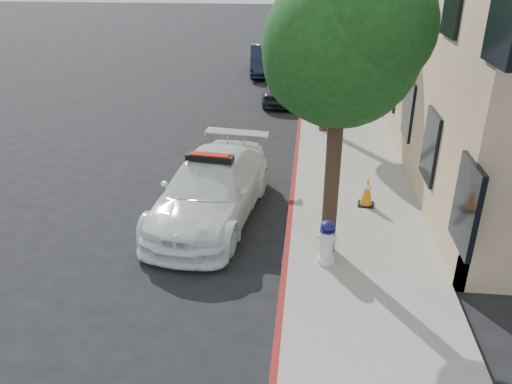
{
  "coord_description": "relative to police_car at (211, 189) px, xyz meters",
  "views": [
    {
      "loc": [
        2.4,
        -11.02,
        5.68
      ],
      "look_at": [
        1.31,
        -1.16,
        1.0
      ],
      "focal_mm": 35.0,
      "sensor_mm": 36.0,
      "label": 1
    }
  ],
  "objects": [
    {
      "name": "ground",
      "position": [
        -0.19,
        0.56,
        -0.74
      ],
      "size": [
        120.0,
        120.0,
        0.0
      ],
      "primitive_type": "plane",
      "color": "black",
      "rests_on": "ground"
    },
    {
      "name": "sidewalk",
      "position": [
        3.41,
        10.56,
        -0.66
      ],
      "size": [
        3.2,
        50.0,
        0.15
      ],
      "primitive_type": "cube",
      "color": "gray",
      "rests_on": "ground"
    },
    {
      "name": "curb_strip",
      "position": [
        1.87,
        10.56,
        -0.66
      ],
      "size": [
        0.12,
        50.0,
        0.15
      ],
      "primitive_type": "cube",
      "color": "maroon",
      "rests_on": "ground"
    },
    {
      "name": "tree_near",
      "position": [
        2.74,
        -1.46,
        3.54
      ],
      "size": [
        2.92,
        2.82,
        5.62
      ],
      "color": "black",
      "rests_on": "sidewalk"
    },
    {
      "name": "tree_mid",
      "position": [
        2.74,
        6.54,
        3.42
      ],
      "size": [
        2.77,
        2.64,
        5.43
      ],
      "color": "black",
      "rests_on": "sidewalk"
    },
    {
      "name": "police_car",
      "position": [
        0.0,
        0.0,
        0.0
      ],
      "size": [
        2.62,
        5.26,
        1.62
      ],
      "rotation": [
        0.0,
        0.0,
        -0.12
      ],
      "color": "white",
      "rests_on": "ground"
    },
    {
      "name": "parked_car_mid",
      "position": [
        1.01,
        10.87,
        -0.07
      ],
      "size": [
        1.64,
        3.94,
        1.33
      ],
      "primitive_type": "imported",
      "rotation": [
        0.0,
        0.0,
        0.02
      ],
      "color": "black",
      "rests_on": "ground"
    },
    {
      "name": "parked_car_far",
      "position": [
        -0.25,
        16.38,
        0.01
      ],
      "size": [
        2.04,
        4.65,
        1.48
      ],
      "primitive_type": "imported",
      "rotation": [
        0.0,
        0.0,
        0.11
      ],
      "color": "black",
      "rests_on": "ground"
    },
    {
      "name": "fire_hydrant",
      "position": [
        2.68,
        -1.91,
        -0.14
      ],
      "size": [
        0.39,
        0.35,
        0.92
      ],
      "rotation": [
        0.0,
        0.0,
        -0.23
      ],
      "color": "silver",
      "rests_on": "sidewalk"
    },
    {
      "name": "traffic_cone",
      "position": [
        3.7,
        0.75,
        -0.23
      ],
      "size": [
        0.42,
        0.42,
        0.73
      ],
      "rotation": [
        0.0,
        0.0,
        -0.13
      ],
      "color": "black",
      "rests_on": "sidewalk"
    }
  ]
}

